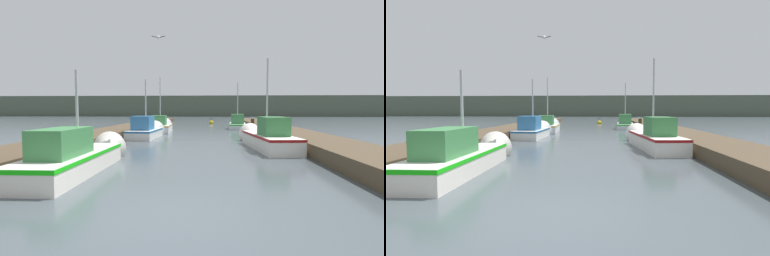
{
  "view_description": "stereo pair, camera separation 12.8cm",
  "coord_description": "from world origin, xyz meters",
  "views": [
    {
      "loc": [
        0.68,
        -4.98,
        1.83
      ],
      "look_at": [
        -0.12,
        8.04,
        0.98
      ],
      "focal_mm": 28.0,
      "sensor_mm": 36.0,
      "label": 1
    },
    {
      "loc": [
        0.81,
        -4.97,
        1.83
      ],
      "look_at": [
        -0.12,
        8.04,
        0.98
      ],
      "focal_mm": 28.0,
      "sensor_mm": 36.0,
      "label": 2
    }
  ],
  "objects": [
    {
      "name": "dock_left",
      "position": [
        -5.57,
        16.0,
        0.26
      ],
      "size": [
        2.41,
        40.0,
        0.52
      ],
      "color": "#4C3D2B",
      "rests_on": "ground_plane"
    },
    {
      "name": "ground_plane",
      "position": [
        0.0,
        0.0,
        0.0
      ],
      "size": [
        200.0,
        200.0,
        0.0
      ],
      "color": "#424C51"
    },
    {
      "name": "fishing_boat_2",
      "position": [
        -3.37,
        13.85,
        0.43
      ],
      "size": [
        1.67,
        4.64,
        4.09
      ],
      "rotation": [
        0.0,
        0.0,
        -0.04
      ],
      "color": "silver",
      "rests_on": "ground_plane"
    },
    {
      "name": "channel_buoy",
      "position": [
        0.78,
        30.69,
        0.15
      ],
      "size": [
        0.53,
        0.53,
        1.03
      ],
      "color": "gold",
      "rests_on": "ground_plane"
    },
    {
      "name": "dock_right",
      "position": [
        5.57,
        16.0,
        0.26
      ],
      "size": [
        2.41,
        40.0,
        0.52
      ],
      "color": "#4C3D2B",
      "rests_on": "ground_plane"
    },
    {
      "name": "fishing_boat_1",
      "position": [
        3.24,
        9.28,
        0.47
      ],
      "size": [
        1.96,
        6.33,
        4.42
      ],
      "rotation": [
        0.0,
        0.0,
        0.1
      ],
      "color": "silver",
      "rests_on": "ground_plane"
    },
    {
      "name": "fishing_boat_4",
      "position": [
        3.2,
        23.01,
        0.41
      ],
      "size": [
        1.81,
        5.03,
        4.62
      ],
      "rotation": [
        0.0,
        0.0,
        -0.08
      ],
      "color": "silver",
      "rests_on": "ground_plane"
    },
    {
      "name": "mooring_piling_2",
      "position": [
        4.35,
        21.32,
        0.51
      ],
      "size": [
        0.36,
        0.36,
        1.01
      ],
      "color": "#473523",
      "rests_on": "ground_plane"
    },
    {
      "name": "mooring_piling_1",
      "position": [
        -4.29,
        25.75,
        0.48
      ],
      "size": [
        0.29,
        0.29,
        0.94
      ],
      "color": "#473523",
      "rests_on": "ground_plane"
    },
    {
      "name": "seagull_lead",
      "position": [
        -1.4,
        7.06,
        4.67
      ],
      "size": [
        0.55,
        0.29,
        0.12
      ],
      "rotation": [
        0.0,
        0.0,
        0.08
      ],
      "color": "white"
    },
    {
      "name": "distant_shore_ridge",
      "position": [
        0.0,
        71.68,
        2.4
      ],
      "size": [
        120.0,
        16.0,
        4.81
      ],
      "color": "#4C5647",
      "rests_on": "ground_plane"
    },
    {
      "name": "fishing_boat_0",
      "position": [
        -3.19,
        3.61,
        0.44
      ],
      "size": [
        1.47,
        5.67,
        3.29
      ],
      "rotation": [
        0.0,
        0.0,
        0.02
      ],
      "color": "silver",
      "rests_on": "ground_plane"
    },
    {
      "name": "fishing_boat_3",
      "position": [
        -3.29,
        18.76,
        0.4
      ],
      "size": [
        1.85,
        4.66,
        4.75
      ],
      "rotation": [
        0.0,
        0.0,
        0.05
      ],
      "color": "silver",
      "rests_on": "ground_plane"
    }
  ]
}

